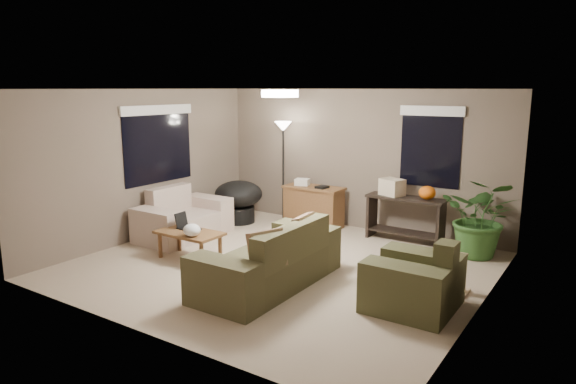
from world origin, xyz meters
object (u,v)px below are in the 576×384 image
Objects in this scene: main_sofa at (272,264)px; armchair at (414,283)px; floor_lamp at (283,138)px; coffee_table at (189,236)px; loveseat at (182,220)px; houseplant at (481,226)px; papasan_chair at (239,198)px; desk at (314,206)px; cat_scratching_post at (456,276)px; console_table at (405,215)px.

armchair is at bearing 10.94° from main_sofa.
floor_lamp is (-3.44, 2.40, 1.30)m from armchair.
coffee_table is (-1.63, 0.19, 0.06)m from main_sofa.
loveseat is 1.31× the size of houseplant.
desk is at bearing 20.95° from papasan_chair.
loveseat is 1.22m from coffee_table.
coffee_table is 0.91× the size of desk.
coffee_table is at bearing -89.28° from floor_lamp.
main_sofa and loveseat have the same top height.
desk reaches higher than coffee_table.
coffee_table is 2.84m from floor_lamp.
armchair is 0.82× the size of houseplant.
cat_scratching_post is (4.41, -1.21, -0.25)m from papasan_chair.
houseplant is (1.97, 2.67, 0.18)m from main_sofa.
floor_lamp reaches higher than armchair.
houseplant is (3.60, 2.48, 0.12)m from coffee_table.
houseplant reaches higher than papasan_chair.
main_sofa is 2.94m from console_table.
armchair is at bearing -41.20° from desk.
main_sofa is 2.00× the size of desk.
cat_scratching_post is (3.68, 0.88, -0.14)m from coffee_table.
main_sofa is 1.97× the size of papasan_chair.
console_table is at bearing 48.49° from coffee_table.
floor_lamp is 3.82× the size of cat_scratching_post.
coffee_table is 0.82× the size of houseplant.
papasan_chair reaches higher than desk.
houseplant is (4.53, 1.69, 0.18)m from loveseat.
papasan_chair is at bearing -146.02° from floor_lamp.
armchair is 2.00× the size of cat_scratching_post.
floor_lamp reaches higher than cat_scratching_post.
floor_lamp is at bearing 145.05° from armchair.
main_sofa is at bearing -43.91° from papasan_chair.
coffee_table is 0.77× the size of console_table.
houseplant reaches higher than cat_scratching_post.
loveseat is 4.38m from armchair.
houseplant is at bearing 53.55° from main_sofa.
loveseat is 1.60× the size of coffee_table.
console_table is 1.17× the size of papasan_chair.
main_sofa reaches higher than cat_scratching_post.
floor_lamp is at bearing 155.67° from cat_scratching_post.
coffee_table is 0.52× the size of floor_lamp.
main_sofa is 2.32m from cat_scratching_post.
coffee_table is at bearing -70.59° from papasan_chair.
main_sofa is 2.97m from desk.
loveseat is at bearing -159.52° from houseplant.
main_sofa is at bearing -69.99° from desk.
desk is (1.54, 1.81, 0.08)m from loveseat.
loveseat is 2.37m from floor_lamp.
floor_lamp reaches higher than main_sofa.
floor_lamp is (-0.64, -0.04, 1.22)m from desk.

